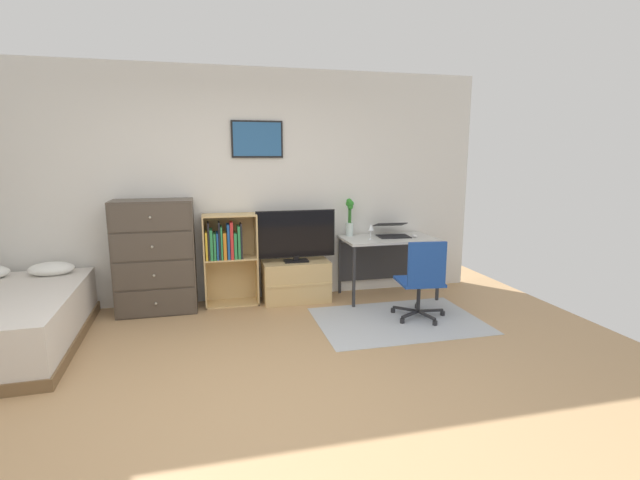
# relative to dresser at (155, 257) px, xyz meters

# --- Properties ---
(ground_plane) EXTENTS (7.20, 7.20, 0.00)m
(ground_plane) POSITION_rel_dresser_xyz_m (0.84, -2.15, -0.62)
(ground_plane) COLOR tan
(wall_back_with_posters) EXTENTS (6.12, 0.09, 2.70)m
(wall_back_with_posters) POSITION_rel_dresser_xyz_m (0.84, 0.28, 0.73)
(wall_back_with_posters) COLOR silver
(wall_back_with_posters) RESTS_ON ground_plane
(area_rug) EXTENTS (1.70, 1.20, 0.01)m
(area_rug) POSITION_rel_dresser_xyz_m (2.48, -0.92, -0.62)
(area_rug) COLOR #B2B7BC
(area_rug) RESTS_ON ground_plane
(dresser) EXTENTS (0.84, 0.46, 1.25)m
(dresser) POSITION_rel_dresser_xyz_m (0.00, 0.00, 0.00)
(dresser) COLOR #4C4238
(dresser) RESTS_ON ground_plane
(bookshelf) EXTENTS (0.61, 0.30, 1.06)m
(bookshelf) POSITION_rel_dresser_xyz_m (0.78, 0.06, 0.00)
(bookshelf) COLOR tan
(bookshelf) RESTS_ON ground_plane
(tv_stand) EXTENTS (0.78, 0.41, 0.48)m
(tv_stand) POSITION_rel_dresser_xyz_m (1.56, 0.02, -0.38)
(tv_stand) COLOR tan
(tv_stand) RESTS_ON ground_plane
(television) EXTENTS (0.93, 0.16, 0.61)m
(television) POSITION_rel_dresser_xyz_m (1.56, -0.01, 0.17)
(television) COLOR black
(television) RESTS_ON tv_stand
(desk) EXTENTS (1.11, 0.63, 0.74)m
(desk) POSITION_rel_dresser_xyz_m (2.68, -0.02, -0.02)
(desk) COLOR silver
(desk) RESTS_ON ground_plane
(office_chair) EXTENTS (0.57, 0.58, 0.86)m
(office_chair) POSITION_rel_dresser_xyz_m (2.72, -0.95, -0.17)
(office_chair) COLOR #232326
(office_chair) RESTS_ON ground_plane
(laptop) EXTENTS (0.41, 0.44, 0.17)m
(laptop) POSITION_rel_dresser_xyz_m (2.76, -0.00, 0.18)
(laptop) COLOR black
(laptop) RESTS_ON desk
(computer_mouse) EXTENTS (0.06, 0.10, 0.03)m
(computer_mouse) POSITION_rel_dresser_xyz_m (3.00, -0.15, 0.13)
(computer_mouse) COLOR silver
(computer_mouse) RESTS_ON desk
(bamboo_vase) EXTENTS (0.09, 0.10, 0.46)m
(bamboo_vase) POSITION_rel_dresser_xyz_m (2.26, 0.13, 0.37)
(bamboo_vase) COLOR silver
(bamboo_vase) RESTS_ON desk
(wine_glass) EXTENTS (0.07, 0.07, 0.18)m
(wine_glass) POSITION_rel_dresser_xyz_m (2.43, -0.16, 0.25)
(wine_glass) COLOR silver
(wine_glass) RESTS_ON desk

